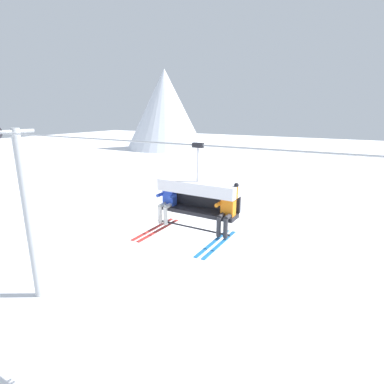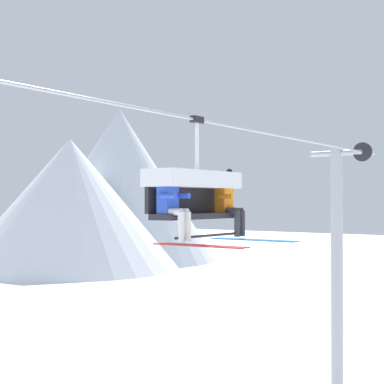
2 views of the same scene
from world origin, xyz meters
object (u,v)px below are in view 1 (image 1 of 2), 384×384
lift_tower_near (27,213)px  skier_blue (167,200)px  chairlift_chair (199,192)px  skier_orange (226,210)px

lift_tower_near → skier_blue: lift_tower_near is taller
chairlift_chair → skier_orange: chairlift_chair is taller
skier_blue → skier_orange: size_ratio=1.00×
chairlift_chair → skier_orange: (0.86, -0.21, -0.27)m
skier_blue → skier_orange: skier_orange is taller
chairlift_chair → skier_blue: size_ratio=1.25×
lift_tower_near → chairlift_chair: (9.04, -0.71, 2.35)m
lift_tower_near → skier_blue: bearing=-6.5°
skier_orange → lift_tower_near: bearing=174.7°
lift_tower_near → skier_orange: bearing=-5.3°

